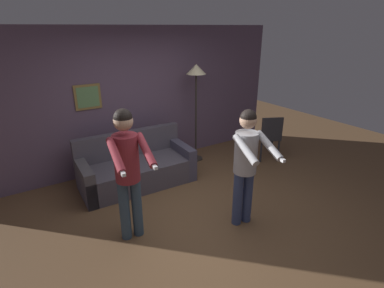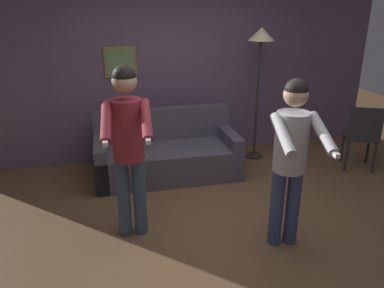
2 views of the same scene
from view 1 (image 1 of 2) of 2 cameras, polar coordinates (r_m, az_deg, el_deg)
name	(u,v)px [view 1 (image 1 of 2)]	position (r m, az deg, el deg)	size (l,w,h in m)	color
ground_plane	(200,219)	(4.42, 1.50, -14.13)	(12.00, 12.00, 0.00)	brown
back_wall_assembly	(132,100)	(5.73, -11.33, 8.27)	(6.40, 0.09, 2.60)	#655068
couch	(136,169)	(5.28, -10.54, -4.63)	(1.93, 0.91, 0.87)	#504A55
torchiere_lamp	(196,79)	(5.76, 0.79, 12.21)	(0.37, 0.37, 1.92)	#332D28
person_standing_left	(127,164)	(3.64, -12.22, -3.78)	(0.48, 0.72, 1.72)	#364C62
person_standing_right	(246,159)	(3.93, 10.29, -2.79)	(0.50, 0.70, 1.63)	#394775
dining_chair_distant	(269,136)	(6.21, 14.53, 1.57)	(0.56, 0.56, 0.93)	#2D2D33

